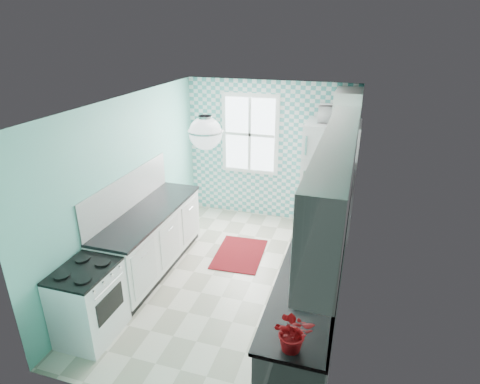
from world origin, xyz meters
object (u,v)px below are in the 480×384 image
(stove, at_px, (89,302))
(potted_plant, at_px, (294,332))
(sink, at_px, (325,220))
(fridge, at_px, (329,180))
(ceiling_light, at_px, (205,133))
(fruit_bowl, at_px, (304,299))
(microwave, at_px, (335,114))

(stove, xyz_separation_m, potted_plant, (2.40, -0.53, 0.66))
(stove, distance_m, sink, 3.10)
(stove, height_order, sink, sink)
(fridge, height_order, sink, fridge)
(potted_plant, bearing_deg, sink, 89.91)
(fridge, bearing_deg, ceiling_light, -116.08)
(sink, bearing_deg, ceiling_light, -132.24)
(fridge, distance_m, fruit_bowl, 3.24)
(ceiling_light, bearing_deg, fruit_bowl, -27.76)
(ceiling_light, xyz_separation_m, potted_plant, (1.20, -1.25, -1.21))
(fridge, bearing_deg, microwave, 50.25)
(sink, bearing_deg, fruit_bowl, -86.82)
(ceiling_light, relative_size, stove, 0.40)
(fruit_bowl, xyz_separation_m, microwave, (-0.09, 3.24, 1.10))
(ceiling_light, distance_m, potted_plant, 2.11)
(sink, xyz_separation_m, microwave, (-0.09, 1.43, 1.14))
(ceiling_light, height_order, potted_plant, ceiling_light)
(fruit_bowl, distance_m, potted_plant, 0.64)
(ceiling_light, height_order, fridge, ceiling_light)
(ceiling_light, relative_size, fridge, 0.18)
(stove, bearing_deg, fruit_bowl, 4.46)
(stove, relative_size, potted_plant, 2.46)
(fruit_bowl, bearing_deg, fridge, 91.60)
(ceiling_light, height_order, stove, ceiling_light)
(potted_plant, bearing_deg, fruit_bowl, 90.00)
(ceiling_light, relative_size, potted_plant, 0.99)
(sink, height_order, microwave, microwave)
(ceiling_light, bearing_deg, fridge, 66.94)
(ceiling_light, bearing_deg, stove, -148.91)
(sink, distance_m, fruit_bowl, 1.81)
(ceiling_light, bearing_deg, microwave, 66.94)
(fridge, height_order, fruit_bowl, fridge)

